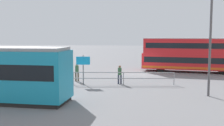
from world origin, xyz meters
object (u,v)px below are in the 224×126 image
double_decker_bus (193,55)px  pedestrian_near_railing (77,71)px  pedestrian_crossing (120,73)px  street_lamp (210,36)px  info_sign (83,64)px

double_decker_bus → pedestrian_near_railing: double_decker_bus is taller
pedestrian_crossing → street_lamp: 8.23m
double_decker_bus → pedestrian_near_railing: bearing=34.5°
double_decker_bus → street_lamp: street_lamp is taller
double_decker_bus → pedestrian_crossing: size_ratio=7.14×
double_decker_bus → info_sign: (10.42, 9.21, -0.25)m
double_decker_bus → pedestrian_crossing: (7.37, 8.60, -1.05)m
pedestrian_near_railing → info_sign: 1.87m
pedestrian_crossing → info_sign: (3.05, 0.61, 0.80)m
pedestrian_near_railing → info_sign: bearing=123.5°
double_decker_bus → pedestrian_near_railing: 13.81m
double_decker_bus → street_lamp: bearing=86.2°
pedestrian_crossing → street_lamp: size_ratio=0.23×
info_sign → street_lamp: size_ratio=0.35×
street_lamp → pedestrian_near_railing: bearing=-23.6°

